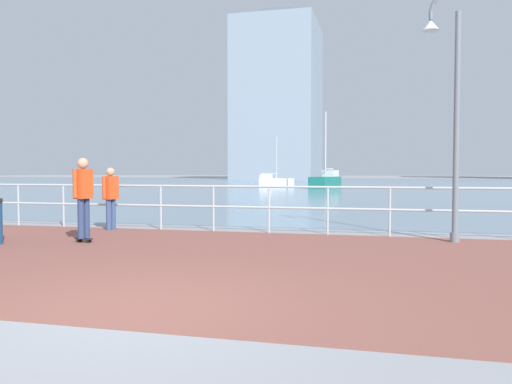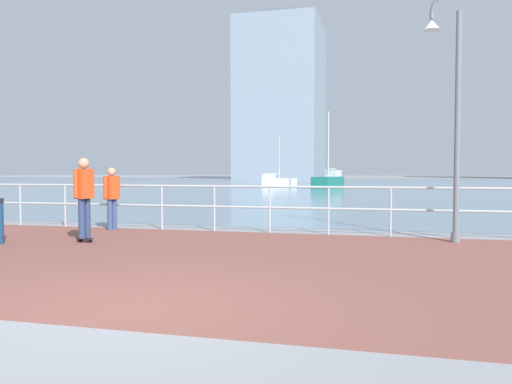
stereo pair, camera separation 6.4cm
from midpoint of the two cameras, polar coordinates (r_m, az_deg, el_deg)
ground at (r=44.97m, az=10.89°, el=0.49°), size 220.00×220.00×0.00m
brick_paving at (r=8.50m, az=-3.83°, el=-7.68°), size 28.00×7.53×0.01m
harbor_water at (r=56.79m, az=11.58°, el=0.88°), size 180.00×88.00×0.00m
waterfront_railing at (r=12.02m, az=1.72°, el=-0.95°), size 25.25×0.06×1.14m
lamppost at (r=11.34m, az=21.26°, el=9.71°), size 0.80×0.42×5.35m
skateboarder at (r=11.01m, az=-18.76°, el=0.05°), size 0.41×0.56×1.76m
bystander at (r=13.15m, az=-15.91°, el=-0.17°), size 0.31×0.56×1.57m
sailboat_yellow at (r=49.04m, az=2.56°, el=1.22°), size 3.54×1.61×4.79m
sailboat_teal at (r=42.89m, az=8.30°, el=1.24°), size 2.37×4.79×6.45m
tower_beige at (r=90.03m, az=2.93°, el=10.22°), size 13.74×16.36×29.04m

